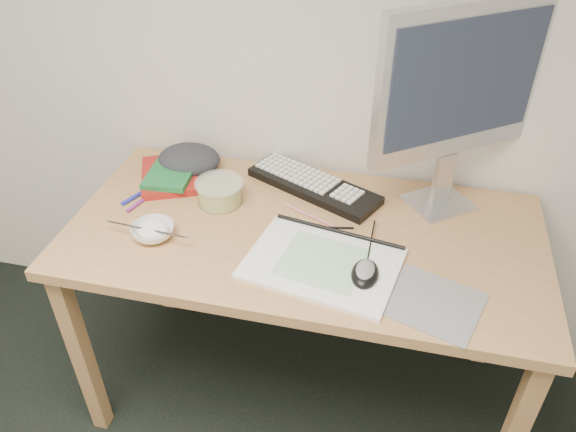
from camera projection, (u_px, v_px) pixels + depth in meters
name	position (u px, v px, depth m)	size (l,w,h in m)	color
desk	(304.00, 252.00, 1.71)	(1.40, 0.70, 0.75)	tan
mousepad	(433.00, 303.00, 1.42)	(0.23, 0.21, 0.00)	slate
sketchpad	(322.00, 263.00, 1.53)	(0.41, 0.29, 0.01)	white
keyboard	(314.00, 186.00, 1.83)	(0.45, 0.14, 0.03)	black
monitor	(461.00, 88.00, 1.54)	(0.45, 0.35, 0.62)	silver
mouse	(365.00, 270.00, 1.47)	(0.07, 0.12, 0.04)	black
rice_bowl	(153.00, 232.00, 1.62)	(0.12, 0.12, 0.04)	silver
chopsticks	(147.00, 229.00, 1.60)	(0.02, 0.02, 0.25)	#B9B9BB
fruit_tub	(220.00, 192.00, 1.75)	(0.15, 0.15, 0.07)	gold
book_red	(170.00, 176.00, 1.88)	(0.18, 0.24, 0.02)	maroon
book_green	(171.00, 173.00, 1.85)	(0.14, 0.20, 0.02)	#196531
cloth_lump	(189.00, 160.00, 1.91)	(0.18, 0.15, 0.07)	#24262B
pencil_pink	(309.00, 215.00, 1.71)	(0.01, 0.01, 0.19)	pink
pencil_tan	(328.00, 229.00, 1.66)	(0.01, 0.01, 0.18)	tan
pencil_black	(324.00, 228.00, 1.66)	(0.01, 0.01, 0.17)	black
marker_blue	(139.00, 194.00, 1.80)	(0.01, 0.01, 0.14)	#202AB0
marker_orange	(151.00, 190.00, 1.82)	(0.01, 0.01, 0.12)	#C55817
marker_purple	(140.00, 202.00, 1.77)	(0.01, 0.01, 0.12)	#792381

